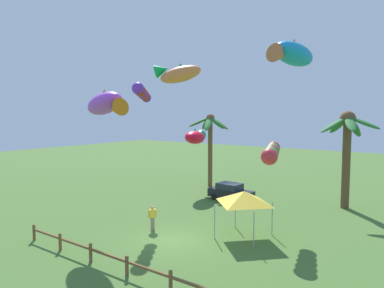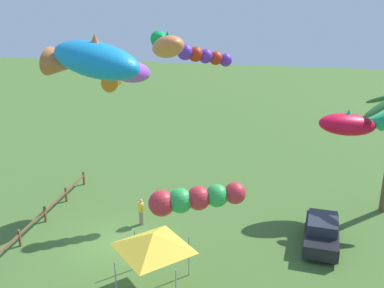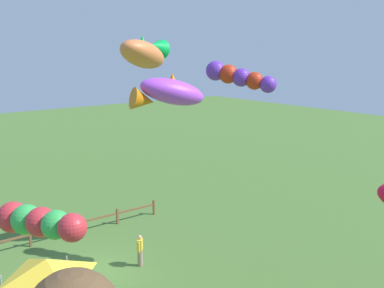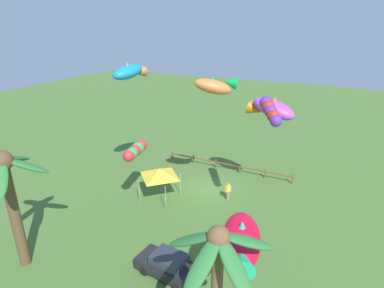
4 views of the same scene
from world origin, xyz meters
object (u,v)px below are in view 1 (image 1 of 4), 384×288
kite_fish_3 (292,54)px  kite_fish_4 (178,73)px  spectator_0 (153,218)px  palm_tree_0 (210,132)px  palm_tree_1 (347,138)px  parked_car_0 (231,192)px  kite_fish_1 (106,104)px  kite_tube_5 (271,153)px  festival_tent (244,197)px  kite_tube_2 (142,93)px  kite_fish_0 (195,137)px

kite_fish_3 → kite_fish_4: size_ratio=1.07×
spectator_0 → kite_fish_3: (8.51, 1.47, 9.85)m
palm_tree_0 → palm_tree_1: bearing=-3.5°
parked_car_0 → spectator_0: 9.90m
kite_fish_1 → kite_tube_5: kite_fish_1 is taller
festival_tent → kite_fish_3: 8.80m
festival_tent → kite_tube_2: 11.23m
festival_tent → kite_fish_3: size_ratio=0.79×
palm_tree_0 → festival_tent: 15.57m
festival_tent → kite_fish_0: 13.94m
palm_tree_1 → parked_car_0: palm_tree_1 is taller
festival_tent → kite_fish_3: kite_fish_3 is taller
kite_fish_1 → kite_tube_5: 11.08m
kite_tube_2 → spectator_0: bearing=-38.7°
palm_tree_1 → spectator_0: size_ratio=4.90×
kite_fish_0 → kite_tube_2: bearing=-82.7°
palm_tree_0 → festival_tent: (9.92, -11.55, -3.24)m
parked_car_0 → kite_fish_4: (0.47, -8.04, 9.47)m
kite_fish_1 → kite_tube_5: size_ratio=1.18×
parked_car_0 → festival_tent: 9.35m
kite_fish_4 → kite_fish_0: bearing=119.1°
parked_car_0 → kite_fish_1: (-2.94, -11.24, 7.45)m
spectator_0 → kite_tube_2: 9.53m
palm_tree_0 → kite_tube_2: bearing=-85.2°
palm_tree_0 → kite_tube_5: palm_tree_0 is taller
kite_fish_3 → kite_fish_4: 7.86m
kite_fish_0 → kite_tube_5: (10.99, -7.22, -0.21)m
kite_fish_0 → kite_fish_4: 12.07m
festival_tent → kite_tube_5: (0.89, 1.95, 2.65)m
palm_tree_1 → kite_fish_3: bearing=-92.1°
kite_fish_3 → kite_tube_5: size_ratio=0.98×
parked_car_0 → kite_fish_3: bearing=-45.4°
kite_tube_2 → kite_fish_4: bearing=-13.3°
kite_tube_2 → kite_fish_4: size_ratio=0.88×
palm_tree_1 → parked_car_0: 10.50m
palm_tree_1 → kite_fish_0: (-13.63, -1.56, -0.32)m
kite_tube_2 → kite_fish_4: 4.50m
parked_car_0 → spectator_0: bearing=-91.2°
palm_tree_0 → kite_fish_0: bearing=-94.4°
palm_tree_1 → kite_tube_5: (-2.64, -8.78, -0.53)m
kite_fish_0 → kite_fish_1: kite_fish_1 is taller
kite_fish_0 → kite_tube_5: bearing=-33.3°
palm_tree_1 → kite_fish_4: bearing=-126.4°
spectator_0 → festival_tent: bearing=23.2°
parked_car_0 → festival_tent: bearing=-55.5°
kite_fish_1 → kite_fish_4: size_ratio=1.29×
kite_fish_4 → palm_tree_1: bearing=53.6°
kite_fish_3 → kite_tube_5: bearing=128.2°
palm_tree_0 → kite_fish_0: 2.41m
palm_tree_0 → kite_fish_4: size_ratio=2.25×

